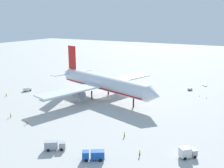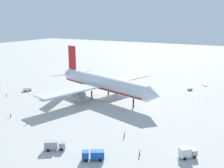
{
  "view_description": "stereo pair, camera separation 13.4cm",
  "coord_description": "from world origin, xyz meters",
  "px_view_note": "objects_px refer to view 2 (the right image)",
  "views": [
    {
      "loc": [
        65.56,
        -109.41,
        38.64
      ],
      "look_at": [
        2.57,
        3.54,
        6.78
      ],
      "focal_mm": 42.99,
      "sensor_mm": 36.0,
      "label": 1
    },
    {
      "loc": [
        65.67,
        -109.34,
        38.64
      ],
      "look_at": [
        2.57,
        3.54,
        6.78
      ],
      "focal_mm": 42.99,
      "sensor_mm": 36.0,
      "label": 2
    }
  ],
  "objects_px": {
    "ground_worker_4": "(124,134)",
    "ground_worker_5": "(139,153)",
    "ground_worker_3": "(6,95)",
    "ground_worker_2": "(27,122)",
    "service_truck_1": "(187,152)",
    "airliner": "(102,83)",
    "service_truck_0": "(54,145)",
    "baggage_cart_0": "(190,89)",
    "service_van": "(27,89)",
    "traffic_cone_2": "(199,96)",
    "traffic_cone_1": "(206,98)",
    "service_truck_2": "(93,155)",
    "traffic_cone_0": "(109,78)",
    "baggage_cart_1": "(205,85)",
    "ground_worker_1": "(11,115)"
  },
  "relations": [
    {
      "from": "ground_worker_4",
      "to": "ground_worker_5",
      "type": "relative_size",
      "value": 1.0
    },
    {
      "from": "ground_worker_3",
      "to": "ground_worker_2",
      "type": "bearing_deg",
      "value": -30.08
    },
    {
      "from": "service_truck_1",
      "to": "airliner",
      "type": "bearing_deg",
      "value": 143.03
    },
    {
      "from": "service_truck_0",
      "to": "baggage_cart_0",
      "type": "relative_size",
      "value": 2.07
    },
    {
      "from": "baggage_cart_0",
      "to": "service_van",
      "type": "bearing_deg",
      "value": -149.73
    },
    {
      "from": "ground_worker_3",
      "to": "service_truck_1",
      "type": "bearing_deg",
      "value": -10.2
    },
    {
      "from": "service_truck_1",
      "to": "traffic_cone_2",
      "type": "xyz_separation_m",
      "value": [
        -9.76,
        64.63,
        -1.37
      ]
    },
    {
      "from": "service_truck_0",
      "to": "baggage_cart_0",
      "type": "bearing_deg",
      "value": 77.87
    },
    {
      "from": "airliner",
      "to": "traffic_cone_2",
      "type": "relative_size",
      "value": 123.38
    },
    {
      "from": "baggage_cart_0",
      "to": "ground_worker_2",
      "type": "distance_m",
      "value": 89.18
    },
    {
      "from": "traffic_cone_1",
      "to": "service_truck_2",
      "type": "bearing_deg",
      "value": -102.18
    },
    {
      "from": "traffic_cone_1",
      "to": "traffic_cone_0",
      "type": "bearing_deg",
      "value": 166.63
    },
    {
      "from": "service_truck_0",
      "to": "service_truck_1",
      "type": "xyz_separation_m",
      "value": [
        36.08,
        14.85,
        0.11
      ]
    },
    {
      "from": "ground_worker_4",
      "to": "service_truck_1",
      "type": "bearing_deg",
      "value": -9.49
    },
    {
      "from": "traffic_cone_0",
      "to": "service_truck_0",
      "type": "bearing_deg",
      "value": -69.73
    },
    {
      "from": "service_van",
      "to": "ground_worker_2",
      "type": "height_order",
      "value": "service_van"
    },
    {
      "from": "baggage_cart_1",
      "to": "traffic_cone_2",
      "type": "bearing_deg",
      "value": -85.67
    },
    {
      "from": "traffic_cone_0",
      "to": "ground_worker_3",
      "type": "bearing_deg",
      "value": -112.54
    },
    {
      "from": "baggage_cart_0",
      "to": "traffic_cone_1",
      "type": "bearing_deg",
      "value": -47.63
    },
    {
      "from": "service_truck_2",
      "to": "traffic_cone_2",
      "type": "xyz_separation_m",
      "value": [
        12.73,
        78.73,
        -1.28
      ]
    },
    {
      "from": "service_truck_2",
      "to": "ground_worker_2",
      "type": "height_order",
      "value": "service_truck_2"
    },
    {
      "from": "ground_worker_2",
      "to": "ground_worker_3",
      "type": "xyz_separation_m",
      "value": [
        -36.89,
        21.37,
        -0.03
      ]
    },
    {
      "from": "ground_worker_5",
      "to": "service_truck_1",
      "type": "bearing_deg",
      "value": 24.52
    },
    {
      "from": "airliner",
      "to": "service_truck_1",
      "type": "bearing_deg",
      "value": -36.97
    },
    {
      "from": "service_truck_2",
      "to": "traffic_cone_1",
      "type": "distance_m",
      "value": 78.5
    },
    {
      "from": "service_van",
      "to": "ground_worker_2",
      "type": "bearing_deg",
      "value": -43.76
    },
    {
      "from": "baggage_cart_1",
      "to": "airliner",
      "type": "bearing_deg",
      "value": -128.87
    },
    {
      "from": "service_truck_1",
      "to": "baggage_cart_1",
      "type": "height_order",
      "value": "service_truck_1"
    },
    {
      "from": "ground_worker_5",
      "to": "ground_worker_3",
      "type": "bearing_deg",
      "value": 164.72
    },
    {
      "from": "traffic_cone_2",
      "to": "service_truck_2",
      "type": "bearing_deg",
      "value": -99.18
    },
    {
      "from": "airliner",
      "to": "ground_worker_4",
      "type": "height_order",
      "value": "airliner"
    },
    {
      "from": "service_truck_2",
      "to": "baggage_cart_1",
      "type": "relative_size",
      "value": 2.09
    },
    {
      "from": "service_van",
      "to": "baggage_cart_0",
      "type": "bearing_deg",
      "value": 30.27
    },
    {
      "from": "service_truck_2",
      "to": "baggage_cart_0",
      "type": "height_order",
      "value": "service_truck_2"
    },
    {
      "from": "baggage_cart_0",
      "to": "traffic_cone_0",
      "type": "distance_m",
      "value": 53.59
    },
    {
      "from": "service_truck_0",
      "to": "service_truck_1",
      "type": "bearing_deg",
      "value": 22.37
    },
    {
      "from": "ground_worker_4",
      "to": "traffic_cone_2",
      "type": "xyz_separation_m",
      "value": [
        11.98,
        60.99,
        -0.64
      ]
    },
    {
      "from": "traffic_cone_0",
      "to": "ground_worker_5",
      "type": "bearing_deg",
      "value": -55.16
    },
    {
      "from": "ground_worker_2",
      "to": "traffic_cone_1",
      "type": "distance_m",
      "value": 85.1
    },
    {
      "from": "service_truck_0",
      "to": "ground_worker_3",
      "type": "height_order",
      "value": "service_truck_0"
    },
    {
      "from": "service_truck_1",
      "to": "traffic_cone_1",
      "type": "relative_size",
      "value": 9.35
    },
    {
      "from": "ground_worker_5",
      "to": "traffic_cone_1",
      "type": "height_order",
      "value": "ground_worker_5"
    },
    {
      "from": "baggage_cart_0",
      "to": "service_truck_2",
      "type": "bearing_deg",
      "value": -93.63
    },
    {
      "from": "ground_worker_2",
      "to": "traffic_cone_0",
      "type": "height_order",
      "value": "ground_worker_2"
    },
    {
      "from": "airliner",
      "to": "service_truck_2",
      "type": "distance_m",
      "value": 60.81
    },
    {
      "from": "ground_worker_2",
      "to": "airliner",
      "type": "bearing_deg",
      "value": 80.79
    },
    {
      "from": "service_truck_2",
      "to": "ground_worker_1",
      "type": "xyz_separation_m",
      "value": [
        -47.15,
        11.74,
        -0.65
      ]
    },
    {
      "from": "ground_worker_2",
      "to": "ground_worker_3",
      "type": "distance_m",
      "value": 42.63
    },
    {
      "from": "service_truck_0",
      "to": "service_truck_1",
      "type": "relative_size",
      "value": 1.21
    },
    {
      "from": "service_truck_0",
      "to": "ground_worker_4",
      "type": "bearing_deg",
      "value": 52.19
    }
  ]
}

